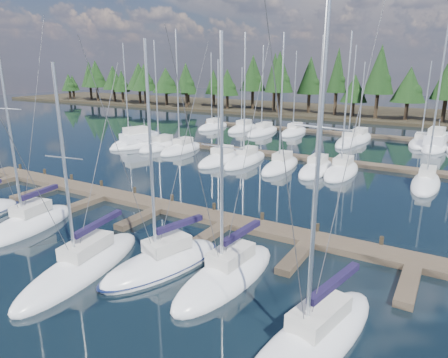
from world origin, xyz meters
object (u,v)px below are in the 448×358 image
Objects in this scene: front_sailboat_4 at (163,263)px; motor_yacht_left at (139,143)px; main_dock at (159,209)px; motor_yacht_right at (435,145)px; front_sailboat_3 at (83,267)px; front_sailboat_6 at (312,340)px; front_sailboat_5 at (227,275)px; front_sailboat_2 at (29,224)px.

front_sailboat_4 reaches higher than motor_yacht_left.
main_dock is 4.54× the size of motor_yacht_right.
front_sailboat_6 is (12.80, 0.49, 0.03)m from front_sailboat_3.
front_sailboat_4 is 0.80× the size of front_sailboat_6.
front_sailboat_5 is at bearing -32.75° from main_dock.
front_sailboat_4 is 46.07m from motor_yacht_right.
motor_yacht_right is at bearing 73.19° from front_sailboat_3.
front_sailboat_6 reaches higher than front_sailboat_4.
front_sailboat_5 is at bearing 3.43° from front_sailboat_2.
front_sailboat_4 is 3.83m from front_sailboat_5.
motor_yacht_left is at bearing 141.03° from front_sailboat_6.
front_sailboat_6 is at bearing -25.97° from front_sailboat_5.
motor_yacht_right is (16.71, 37.92, 0.31)m from main_dock.
front_sailboat_2 reaches higher than main_dock.
front_sailboat_6 is at bearing -30.38° from main_dock.
motor_yacht_left is at bearing -151.47° from motor_yacht_right.
front_sailboat_2 is 1.14× the size of front_sailboat_5.
front_sailboat_3 is 0.90× the size of front_sailboat_5.
main_dock is 26.46m from motor_yacht_left.
front_sailboat_2 is at bearing 164.34° from front_sailboat_3.
front_sailboat_2 reaches higher than motor_yacht_left.
front_sailboat_6 is (5.53, -2.70, 0.02)m from front_sailboat_5.
front_sailboat_6 is at bearing -38.97° from motor_yacht_left.
motor_yacht_left is 0.98× the size of motor_yacht_right.
front_sailboat_3 is at bearing -156.30° from front_sailboat_5.
motor_yacht_left is at bearing 134.14° from front_sailboat_4.
motor_yacht_right is at bearing 63.58° from front_sailboat_2.
front_sailboat_5 reaches higher than front_sailboat_3.
motor_yacht_left is at bearing 117.02° from front_sailboat_2.
front_sailboat_2 is at bearing -176.57° from front_sailboat_5.
front_sailboat_3 is 1.26× the size of motor_yacht_left.
front_sailboat_2 is 28.91m from motor_yacht_left.
front_sailboat_6 is at bearing -4.86° from front_sailboat_2.
front_sailboat_2 is at bearing 175.14° from front_sailboat_6.
front_sailboat_3 reaches higher than main_dock.
motor_yacht_left is (-28.49, 24.83, 0.20)m from front_sailboat_5.
front_sailboat_4 reaches higher than main_dock.
front_sailboat_3 is at bearing -52.86° from motor_yacht_left.
front_sailboat_2 is 1.55× the size of motor_yacht_right.
motor_yacht_right is (10.81, 44.78, 0.23)m from front_sailboat_4.
front_sailboat_4 is at bearing 36.25° from front_sailboat_3.
front_sailboat_5 is (3.78, 0.63, 0.01)m from front_sailboat_4.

